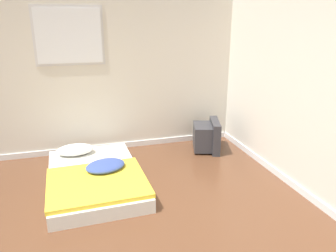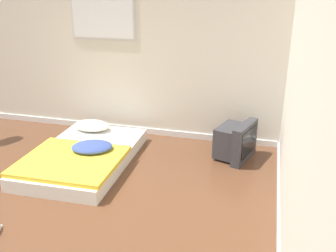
{
  "view_description": "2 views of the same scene",
  "coord_description": "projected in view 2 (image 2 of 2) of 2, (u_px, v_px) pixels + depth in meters",
  "views": [
    {
      "loc": [
        -0.01,
        -2.26,
        2.05
      ],
      "look_at": [
        1.26,
        2.03,
        0.57
      ],
      "focal_mm": 35.0,
      "sensor_mm": 36.0,
      "label": 1
    },
    {
      "loc": [
        2.34,
        -2.22,
        2.18
      ],
      "look_at": [
        1.23,
        1.81,
        0.56
      ],
      "focal_mm": 40.0,
      "sensor_mm": 36.0,
      "label": 2
    }
  ],
  "objects": [
    {
      "name": "wall_back",
      "position": [
        106.0,
        46.0,
        5.45
      ],
      "size": [
        7.54,
        0.08,
        2.6
      ],
      "color": "silver",
      "rests_on": "ground_plane"
    },
    {
      "name": "wall_right",
      "position": [
        307.0,
        140.0,
        2.25
      ],
      "size": [
        0.08,
        8.03,
        2.6
      ],
      "color": "silver",
      "rests_on": "ground_plane"
    },
    {
      "name": "mattress_bed",
      "position": [
        83.0,
        155.0,
        4.77
      ],
      "size": [
        1.19,
        1.83,
        0.31
      ],
      "color": "silver",
      "rests_on": "ground_plane"
    },
    {
      "name": "crt_tv",
      "position": [
        236.0,
        141.0,
        4.87
      ],
      "size": [
        0.54,
        0.63,
        0.5
      ],
      "color": "#333338",
      "rests_on": "ground_plane"
    }
  ]
}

